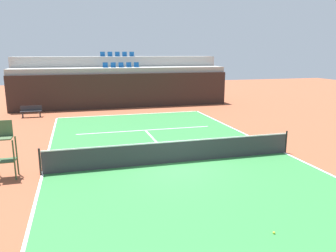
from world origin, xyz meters
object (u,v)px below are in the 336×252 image
at_px(umpire_chair, 5,148).
at_px(player_bench, 31,110).
at_px(tennis_ball_0, 274,233).
at_px(tennis_net, 175,152).

xyz_separation_m(umpire_chair, player_bench, (-0.56, 12.81, -0.68)).
relative_size(player_bench, tennis_ball_0, 22.73).
height_order(tennis_net, player_bench, tennis_net).
bearing_deg(tennis_net, player_bench, 119.43).
height_order(umpire_chair, tennis_ball_0, umpire_chair).
xyz_separation_m(player_bench, tennis_ball_0, (8.10, -19.15, -0.46)).
bearing_deg(player_bench, umpire_chair, -87.50).
bearing_deg(tennis_ball_0, tennis_net, 97.59).
xyz_separation_m(tennis_net, tennis_ball_0, (0.84, -6.28, -0.47)).
height_order(tennis_net, umpire_chair, umpire_chair).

